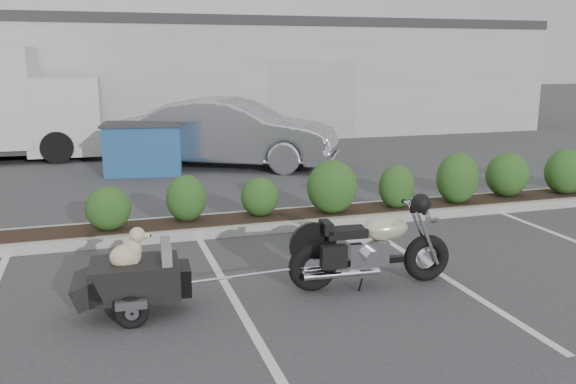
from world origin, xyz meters
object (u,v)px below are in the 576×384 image
object	(u,v)px
motorcycle	(371,249)
dumpster	(144,148)
pet_trailer	(134,277)
sedan	(233,133)

from	to	relation	value
motorcycle	dumpster	bearing A→B (deg)	107.86
motorcycle	dumpster	size ratio (longest dim) A/B	1.02
motorcycle	pet_trailer	bearing A→B (deg)	-176.50
dumpster	pet_trailer	bearing A→B (deg)	-86.19
pet_trailer	motorcycle	bearing A→B (deg)	3.50
motorcycle	sedan	distance (m)	8.57
pet_trailer	dumpster	size ratio (longest dim) A/B	0.82
motorcycle	dumpster	world-z (taller)	dumpster
motorcycle	sedan	size ratio (longest dim) A/B	0.40
pet_trailer	sedan	size ratio (longest dim) A/B	0.32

